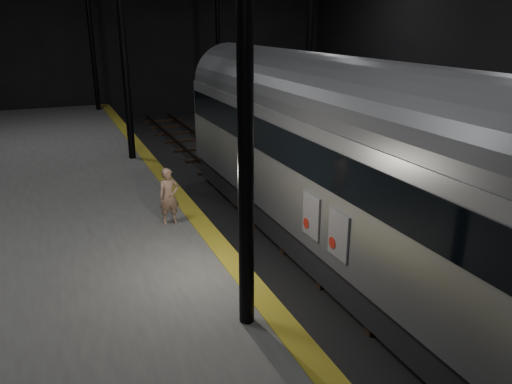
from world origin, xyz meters
TOP-DOWN VIEW (x-y plane):
  - ground at (0.00, 0.00)m, footprint 44.00×44.00m
  - platform_left at (-7.50, 0.00)m, footprint 9.00×43.80m
  - tactile_strip at (-3.25, 0.00)m, footprint 0.50×43.80m
  - track at (0.00, 0.00)m, footprint 2.40×43.00m
  - train at (-0.00, -2.15)m, footprint 2.88×19.23m
  - woman at (-3.99, 0.95)m, footprint 0.57×0.40m

SIDE VIEW (x-z plane):
  - ground at x=0.00m, z-range 0.00..0.00m
  - track at x=0.00m, z-range -0.05..0.19m
  - platform_left at x=-7.50m, z-range 0.00..1.00m
  - tactile_strip at x=-3.25m, z-range 1.00..1.01m
  - woman at x=-3.99m, z-range 1.00..2.49m
  - train at x=0.00m, z-range 0.30..5.44m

